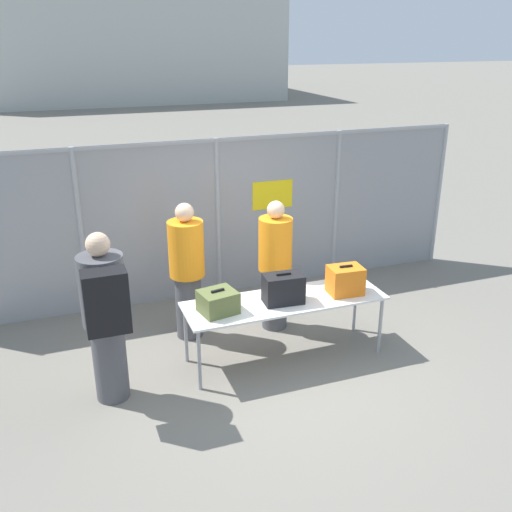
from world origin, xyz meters
TOP-DOWN VIEW (x-y plane):
  - ground_plane at (0.00, 0.00)m, footprint 120.00×120.00m
  - fence_section at (0.01, 2.15)m, footprint 7.37×0.07m
  - inspection_table at (0.18, 0.16)m, footprint 2.27×0.70m
  - suitcase_olive at (-0.61, 0.13)m, footprint 0.43×0.39m
  - suitcase_black at (0.13, 0.12)m, footprint 0.45×0.29m
  - suitcase_orange at (0.88, 0.09)m, footprint 0.40×0.31m
  - traveler_hooded at (-1.77, -0.00)m, footprint 0.44×0.68m
  - security_worker_near at (0.35, 0.89)m, footprint 0.41×0.41m
  - security_worker_far at (-0.72, 1.04)m, footprint 0.42×0.42m
  - utility_trailer at (1.00, 4.71)m, footprint 3.37×2.20m
  - distant_hangar at (2.73, 31.63)m, footprint 16.18×13.37m

SIDE VIEW (x-z plane):
  - ground_plane at x=0.00m, z-range 0.00..0.00m
  - utility_trailer at x=1.00m, z-range 0.06..0.83m
  - inspection_table at x=0.18m, z-range 0.32..1.05m
  - suitcase_olive at x=-0.61m, z-range 0.72..0.98m
  - security_worker_near at x=0.35m, z-range 0.03..1.68m
  - security_worker_far at x=-0.72m, z-range 0.03..1.72m
  - suitcase_orange at x=0.88m, z-range 0.72..1.06m
  - suitcase_black at x=0.13m, z-range 0.72..1.07m
  - traveler_hooded at x=-1.77m, z-range 0.09..1.87m
  - fence_section at x=0.01m, z-range 0.05..2.26m
  - distant_hangar at x=2.73m, z-range 0.00..5.73m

